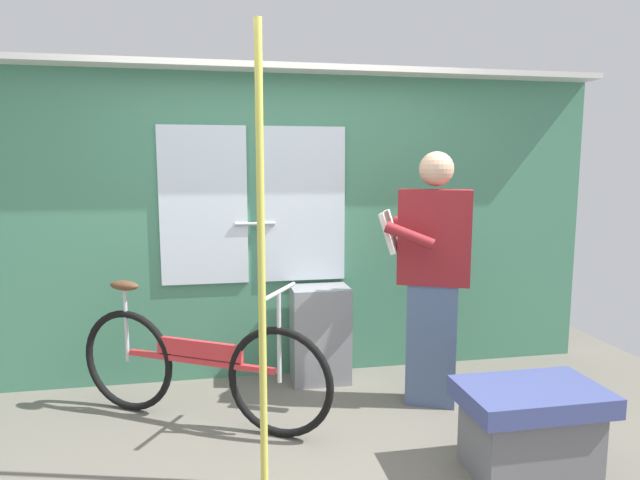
{
  "coord_description": "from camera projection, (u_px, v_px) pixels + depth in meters",
  "views": [
    {
      "loc": [
        -0.45,
        -2.58,
        1.53
      ],
      "look_at": [
        0.16,
        0.64,
        1.08
      ],
      "focal_mm": 30.45,
      "sensor_mm": 36.0,
      "label": 1
    }
  ],
  "objects": [
    {
      "name": "ground_plane",
      "position": [
        313.0,
        468.0,
        2.81
      ],
      "size": [
        5.7,
        4.21,
        0.04
      ],
      "primitive_type": "cube",
      "color": "#666056"
    },
    {
      "name": "bicycle_near_door",
      "position": [
        198.0,
        366.0,
        3.22
      ],
      "size": [
        1.48,
        0.89,
        0.86
      ],
      "rotation": [
        0.0,
        0.0,
        -0.52
      ],
      "color": "black",
      "rests_on": "ground_plane"
    },
    {
      "name": "train_door_wall",
      "position": [
        281.0,
        219.0,
        3.91
      ],
      "size": [
        4.7,
        0.28,
        2.21
      ],
      "color": "#427F60",
      "rests_on": "ground_plane"
    },
    {
      "name": "trash_bin_by_wall",
      "position": [
        320.0,
        334.0,
        3.86
      ],
      "size": [
        0.4,
        0.28,
        0.69
      ],
      "primitive_type": "cube",
      "color": "gray",
      "rests_on": "ground_plane"
    },
    {
      "name": "handrail_pole",
      "position": [
        261.0,
        265.0,
        2.48
      ],
      "size": [
        0.04,
        0.04,
        2.17
      ],
      "primitive_type": "cylinder",
      "color": "#C6C14C",
      "rests_on": "ground_plane"
    },
    {
      "name": "bench_seat_corner",
      "position": [
        530.0,
        427.0,
        2.7
      ],
      "size": [
        0.7,
        0.44,
        0.45
      ],
      "color": "#3D477F",
      "rests_on": "ground_plane"
    },
    {
      "name": "passenger_reading_newspaper",
      "position": [
        432.0,
        274.0,
        3.43
      ],
      "size": [
        0.62,
        0.56,
        1.62
      ],
      "rotation": [
        0.0,
        0.0,
        2.71
      ],
      "color": "slate",
      "rests_on": "ground_plane"
    }
  ]
}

